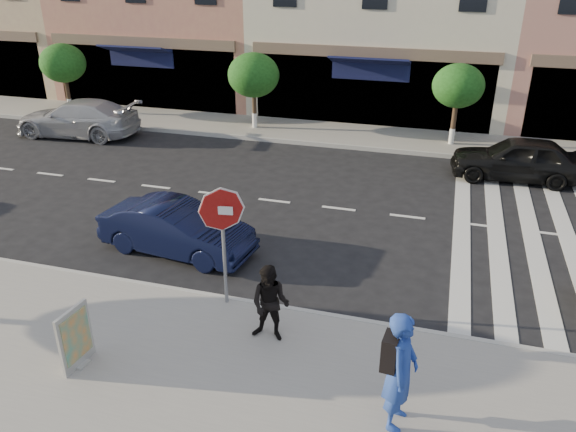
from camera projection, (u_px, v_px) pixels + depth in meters
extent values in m
plane|color=black|center=(304.00, 277.00, 13.07)|extent=(120.00, 120.00, 0.00)
cube|color=gray|center=(250.00, 382.00, 9.79)|extent=(60.00, 4.50, 0.15)
cube|color=gray|center=(374.00, 137.00, 22.58)|extent=(60.00, 3.00, 0.15)
cylinder|color=#473323|center=(68.00, 94.00, 25.56)|extent=(0.18, 0.18, 1.65)
cylinder|color=silver|center=(70.00, 105.00, 25.78)|extent=(0.20, 0.20, 0.60)
ellipsoid|color=#174112|center=(63.00, 63.00, 24.97)|extent=(2.00, 2.00, 1.70)
cylinder|color=#473323|center=(254.00, 108.00, 23.30)|extent=(0.18, 0.18, 1.60)
cylinder|color=silver|center=(255.00, 120.00, 23.51)|extent=(0.20, 0.20, 0.60)
ellipsoid|color=#174112|center=(254.00, 75.00, 22.71)|extent=(2.10, 2.10, 1.79)
cylinder|color=#473323|center=(454.00, 122.00, 21.25)|extent=(0.18, 0.18, 1.71)
cylinder|color=silver|center=(452.00, 136.00, 21.49)|extent=(0.20, 0.20, 0.60)
ellipsoid|color=#174112|center=(458.00, 86.00, 20.66)|extent=(1.90, 1.90, 1.62)
cylinder|color=gray|center=(224.00, 253.00, 11.39)|extent=(0.09, 0.09, 2.38)
cylinder|color=white|center=(222.00, 209.00, 10.96)|extent=(0.92, 0.16, 0.93)
cylinder|color=#9E1411|center=(221.00, 210.00, 10.94)|extent=(0.86, 0.16, 0.86)
cube|color=white|center=(221.00, 210.00, 10.92)|extent=(0.48, 0.09, 0.17)
imported|color=#213E98|center=(401.00, 371.00, 8.45)|extent=(0.55, 0.78, 2.02)
imported|color=black|center=(270.00, 304.00, 10.45)|extent=(0.77, 0.60, 1.56)
cube|color=beige|center=(80.00, 364.00, 10.08)|extent=(0.30, 0.30, 0.04)
cube|color=beige|center=(75.00, 338.00, 9.84)|extent=(0.14, 0.77, 1.18)
cube|color=#D88C3F|center=(77.00, 336.00, 9.80)|extent=(0.08, 0.63, 0.91)
imported|color=black|center=(177.00, 229.00, 13.90)|extent=(4.06, 1.84, 1.29)
imported|color=#A7A8AD|center=(77.00, 118.00, 22.74)|extent=(5.16, 2.36, 1.46)
imported|color=black|center=(518.00, 159.00, 18.37)|extent=(4.26, 1.80, 1.44)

